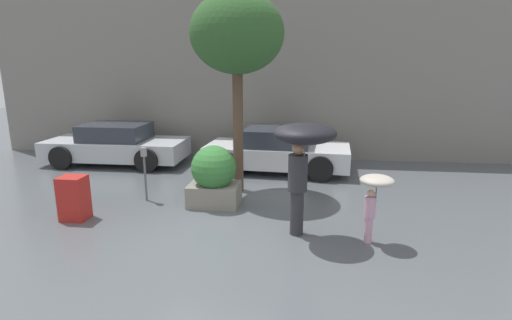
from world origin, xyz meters
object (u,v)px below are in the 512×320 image
object	(u,v)px
parked_car_near	(278,151)
parked_car_far	(117,145)
person_child	(375,191)
street_tree	(237,35)
parking_meter	(144,163)
person_adult	(303,147)
planter_box	(214,176)
newspaper_box	(74,198)

from	to	relation	value
parked_car_near	parked_car_far	size ratio (longest dim) A/B	0.99
person_child	parked_car_far	distance (m)	8.70
street_tree	parking_meter	xyz separation A→B (m)	(-1.99, -1.04, -2.82)
person_adult	parked_car_near	bearing A→B (deg)	145.96
planter_box	parked_car_near	distance (m)	3.36
parked_car_far	newspaper_box	distance (m)	4.77
newspaper_box	person_child	bearing A→B (deg)	-4.06
person_child	parking_meter	bearing A→B (deg)	-168.75
parked_car_far	person_child	bearing A→B (deg)	-125.13
parking_meter	newspaper_box	size ratio (longest dim) A/B	1.39
person_adult	planter_box	bearing A→B (deg)	-170.06
newspaper_box	parked_car_far	bearing A→B (deg)	105.78
person_adult	person_child	bearing A→B (deg)	39.68
person_adult	parked_car_near	distance (m)	4.77
street_tree	newspaper_box	distance (m)	5.00
parked_car_far	newspaper_box	size ratio (longest dim) A/B	4.79
person_adult	street_tree	distance (m)	3.66
planter_box	parked_car_near	world-z (taller)	planter_box
person_child	parking_meter	size ratio (longest dim) A/B	1.00
street_tree	newspaper_box	bearing A→B (deg)	-142.24
parked_car_near	street_tree	size ratio (longest dim) A/B	0.91
person_adult	street_tree	size ratio (longest dim) A/B	0.45
person_child	parked_car_near	distance (m)	5.16
street_tree	planter_box	bearing A→B (deg)	-107.82
newspaper_box	parking_meter	bearing A→B (deg)	51.96
parked_car_far	parking_meter	xyz separation A→B (m)	(2.29, -3.31, 0.31)
planter_box	street_tree	xyz separation A→B (m)	(0.36, 1.13, 3.06)
planter_box	newspaper_box	distance (m)	2.89
person_child	newspaper_box	world-z (taller)	person_child
parking_meter	person_child	bearing A→B (deg)	-19.26
parked_car_near	parked_car_far	bearing A→B (deg)	91.04
planter_box	person_adult	distance (m)	2.63
planter_box	street_tree	distance (m)	3.28
person_adult	street_tree	world-z (taller)	street_tree
newspaper_box	parked_car_near	bearing A→B (deg)	48.60
parking_meter	parked_car_far	bearing A→B (deg)	124.68
person_child	parked_car_near	xyz separation A→B (m)	(-2.00, 4.74, -0.38)
parked_car_near	parking_meter	bearing A→B (deg)	141.23
parking_meter	planter_box	bearing A→B (deg)	-3.02
person_adult	parking_meter	xyz separation A→B (m)	(-3.58, 1.54, -0.77)
person_adult	newspaper_box	xyz separation A→B (m)	(-4.57, 0.26, -1.22)
parked_car_far	newspaper_box	world-z (taller)	parked_car_far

